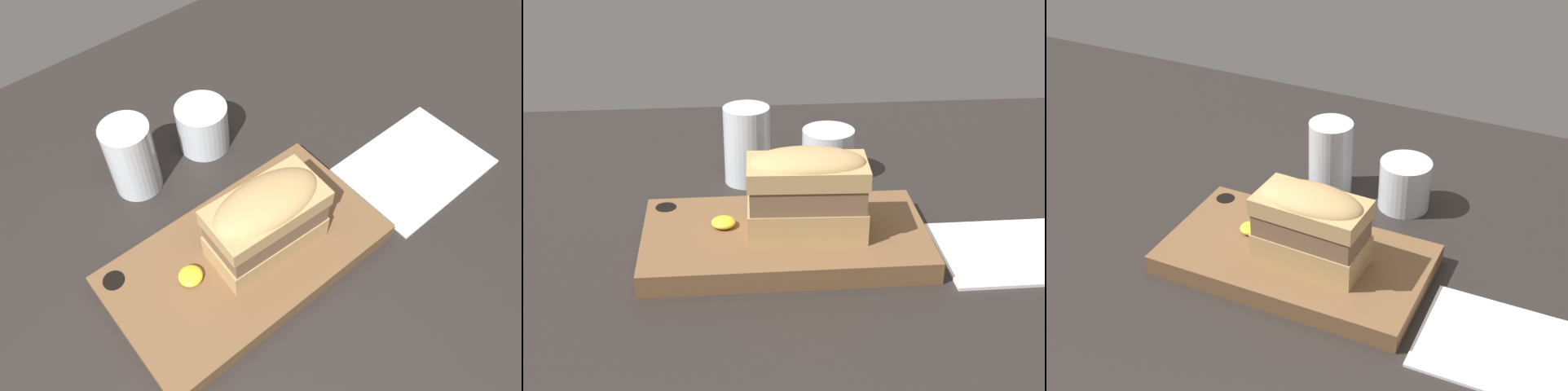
{
  "view_description": "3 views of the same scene",
  "coord_description": "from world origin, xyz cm",
  "views": [
    {
      "loc": [
        -18.42,
        -25.11,
        57.94
      ],
      "look_at": [
        4.56,
        2.66,
        9.25
      ],
      "focal_mm": 35.0,
      "sensor_mm": 36.0,
      "label": 1
    },
    {
      "loc": [
        -6.18,
        -74.09,
        46.45
      ],
      "look_at": [
        -0.1,
        -0.11,
        9.11
      ],
      "focal_mm": 50.0,
      "sensor_mm": 36.0,
      "label": 2
    },
    {
      "loc": [
        32.36,
        -65.53,
        60.34
      ],
      "look_at": [
        0.3,
        2.69,
        11.48
      ],
      "focal_mm": 50.0,
      "sensor_mm": 36.0,
      "label": 3
    }
  ],
  "objects": [
    {
      "name": "napkin",
      "position": [
        27.98,
        -3.28,
        2.2
      ],
      "size": [
        20.2,
        14.58,
        0.4
      ],
      "rotation": [
        0.0,
        0.0,
        0.01
      ],
      "color": "white",
      "rests_on": "dining_table"
    },
    {
      "name": "dining_table",
      "position": [
        0.0,
        0.0,
        1.0
      ],
      "size": [
        193.97,
        100.96,
        2.0
      ],
      "color": "#282321",
      "rests_on": "ground"
    },
    {
      "name": "sandwich",
      "position": [
        2.46,
        -0.82,
        10.2
      ],
      "size": [
        13.88,
        7.63,
        10.4
      ],
      "rotation": [
        0.0,
        0.0,
        -0.05
      ],
      "color": "tan",
      "rests_on": "serving_board"
    },
    {
      "name": "water_glass",
      "position": [
        -3.68,
        19.2,
        6.75
      ],
      "size": [
        6.44,
        6.44,
        10.95
      ],
      "color": "silver",
      "rests_on": "dining_table"
    },
    {
      "name": "mustard_dollop",
      "position": [
        -7.17,
        1.24,
        5.18
      ],
      "size": [
        2.87,
        2.87,
        1.15
      ],
      "color": "yellow",
      "rests_on": "serving_board"
    },
    {
      "name": "wine_glass",
      "position": [
        7.74,
        19.47,
        5.27
      ],
      "size": [
        7.35,
        7.35,
        7.21
      ],
      "color": "silver",
      "rests_on": "dining_table"
    },
    {
      "name": "serving_board",
      "position": [
        -0.27,
        0.18,
        3.31
      ],
      "size": [
        33.31,
        18.29,
        2.67
      ],
      "color": "brown",
      "rests_on": "dining_table"
    }
  ]
}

